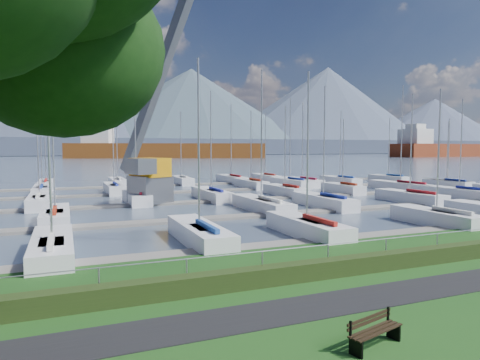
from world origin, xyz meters
TOP-DOWN VIEW (x-y plane):
  - path at (0.00, -3.00)m, footprint 160.00×2.00m
  - water at (0.00, 260.00)m, footprint 800.00×540.00m
  - hedge at (0.00, -0.40)m, footprint 80.00×0.70m
  - fence at (0.00, 0.00)m, footprint 80.00×0.04m
  - foothill at (0.00, 330.00)m, footprint 900.00×80.00m
  - mountains at (7.35, 404.62)m, footprint 1190.00×360.00m
  - docks at (0.00, 26.00)m, footprint 90.00×41.60m
  - bench_left at (-3.61, -6.00)m, footprint 1.85×0.86m
  - crane at (-2.92, 27.82)m, footprint 7.98×12.81m
  - cargo_ship_mid at (35.88, 213.11)m, footprint 104.10×48.36m
  - cargo_ship_east at (202.50, 181.07)m, footprint 80.43×26.47m
  - sailboat_fleet at (-2.60, 30.02)m, footprint 75.49×49.26m

SIDE VIEW (x-z plane):
  - water at x=0.00m, z-range -0.50..-0.30m
  - docks at x=0.00m, z-range -0.34..-0.09m
  - path at x=0.00m, z-range -0.01..0.03m
  - hedge at x=0.00m, z-range 0.00..0.70m
  - bench_left at x=-3.61m, z-range -0.01..0.84m
  - fence at x=0.00m, z-range 1.18..1.22m
  - cargo_ship_mid at x=35.88m, z-range -7.24..14.26m
  - cargo_ship_east at x=202.50m, z-range -6.98..14.52m
  - sailboat_fleet at x=-2.60m, z-range -1.45..12.10m
  - crane at x=-2.92m, z-range -5.85..16.50m
  - foothill at x=0.00m, z-range 0.00..12.00m
  - mountains at x=7.35m, z-range -10.82..104.18m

